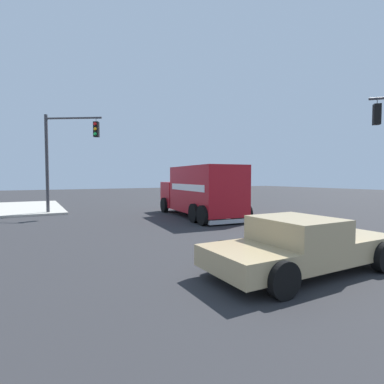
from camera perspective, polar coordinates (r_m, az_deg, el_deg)
name	(u,v)px	position (r m, az deg, el deg)	size (l,w,h in m)	color
ground_plane	(218,221)	(16.24, 5.10, -5.57)	(100.00, 100.00, 0.00)	#2B2B2D
delivery_truck	(201,191)	(17.61, 1.67, 0.17)	(7.76, 3.38, 3.01)	#AD141E
traffic_light_secondary	(63,149)	(20.57, -23.63, 7.65)	(2.14, 3.17, 6.22)	#38383D
pickup_tan	(302,243)	(7.98, 20.45, -9.22)	(2.27, 5.21, 1.38)	tan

